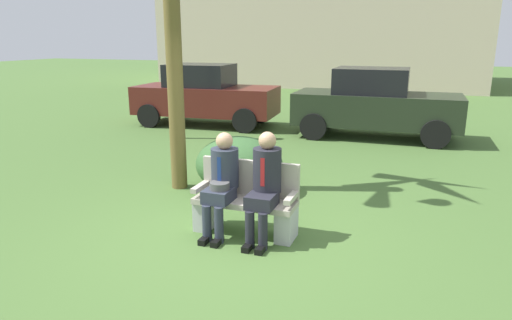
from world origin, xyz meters
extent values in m
plane|color=#476930|center=(0.00, 0.00, 0.00)|extent=(80.00, 80.00, 0.00)
cube|color=#B7AD9E|center=(0.07, 0.25, 0.42)|extent=(1.27, 0.44, 0.07)
cube|color=#B7AD9E|center=(0.07, 0.44, 0.68)|extent=(1.27, 0.06, 0.45)
cube|color=#B7AD9E|center=(-0.53, 0.25, 0.55)|extent=(0.08, 0.44, 0.06)
cube|color=#B7AD9E|center=(0.66, 0.25, 0.55)|extent=(0.08, 0.44, 0.06)
cube|color=silver|center=(-0.47, 0.25, 0.19)|extent=(0.20, 0.37, 0.38)
cube|color=silver|center=(0.60, 0.25, 0.19)|extent=(0.20, 0.37, 0.38)
cube|color=#2D3342|center=(-0.20, 0.08, 0.53)|extent=(0.32, 0.38, 0.16)
cylinder|color=#2D3342|center=(-0.28, -0.11, 0.23)|extent=(0.11, 0.11, 0.45)
cylinder|color=#2D3342|center=(-0.12, -0.11, 0.23)|extent=(0.11, 0.11, 0.45)
cube|color=black|center=(-0.28, -0.17, 0.04)|extent=(0.09, 0.22, 0.07)
cube|color=black|center=(-0.12, -0.17, 0.04)|extent=(0.09, 0.22, 0.07)
cylinder|color=#2D3342|center=(-0.20, 0.27, 0.82)|extent=(0.34, 0.34, 0.49)
cube|color=navy|center=(-0.20, 0.10, 0.84)|extent=(0.05, 0.01, 0.31)
sphere|color=tan|center=(-0.20, 0.27, 1.16)|extent=(0.21, 0.21, 0.21)
cylinder|color=#4D4D4D|center=(-0.18, 0.06, 0.66)|extent=(0.24, 0.24, 0.09)
cube|color=#23232D|center=(0.35, 0.08, 0.53)|extent=(0.32, 0.38, 0.16)
cylinder|color=#23232D|center=(0.27, -0.11, 0.23)|extent=(0.11, 0.11, 0.45)
cylinder|color=#23232D|center=(0.43, -0.11, 0.23)|extent=(0.11, 0.11, 0.45)
cube|color=black|center=(0.27, -0.17, 0.04)|extent=(0.09, 0.22, 0.07)
cube|color=black|center=(0.43, -0.17, 0.04)|extent=(0.09, 0.22, 0.07)
cylinder|color=#23232D|center=(0.35, 0.27, 0.85)|extent=(0.34, 0.34, 0.53)
cube|color=maroon|center=(0.35, 0.10, 0.87)|extent=(0.05, 0.01, 0.34)
sphere|color=tan|center=(0.35, 0.27, 1.21)|extent=(0.21, 0.21, 0.21)
cylinder|color=brown|center=(-1.61, 1.60, 2.40)|extent=(0.25, 0.25, 4.79)
ellipsoid|color=#365F30|center=(-0.62, 1.77, 0.44)|extent=(1.40, 1.28, 0.87)
cube|color=#591E19|center=(-3.64, 6.76, 0.70)|extent=(4.00, 1.83, 0.76)
cube|color=black|center=(-3.79, 6.75, 1.38)|extent=(1.79, 1.48, 0.60)
cylinder|color=black|center=(-2.34, 7.64, 0.32)|extent=(0.65, 0.18, 0.64)
cylinder|color=black|center=(-2.23, 6.08, 0.32)|extent=(0.65, 0.18, 0.64)
cylinder|color=black|center=(-5.06, 7.45, 0.32)|extent=(0.65, 0.18, 0.64)
cylinder|color=black|center=(-4.95, 5.89, 0.32)|extent=(0.65, 0.18, 0.64)
cube|color=#232D1E|center=(0.97, 6.67, 0.70)|extent=(3.92, 1.62, 0.76)
cube|color=black|center=(0.82, 6.67, 1.38)|extent=(1.72, 1.39, 0.60)
cylinder|color=black|center=(2.32, 7.47, 0.32)|extent=(0.64, 0.15, 0.64)
cylinder|color=black|center=(2.35, 5.91, 0.32)|extent=(0.64, 0.15, 0.64)
cylinder|color=black|center=(-0.41, 7.43, 0.32)|extent=(0.64, 0.15, 0.64)
cylinder|color=black|center=(-0.38, 5.87, 0.32)|extent=(0.64, 0.15, 0.64)
cylinder|color=black|center=(-3.53, 4.93, 1.61)|extent=(0.10, 0.10, 3.22)
camera|label=1|loc=(2.02, -4.70, 2.37)|focal=32.15mm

